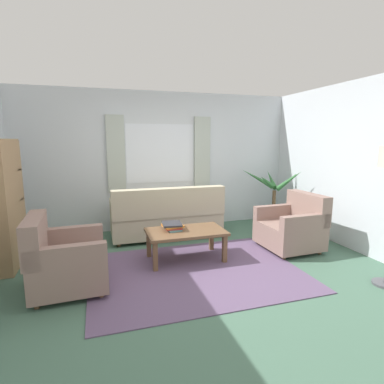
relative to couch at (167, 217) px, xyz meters
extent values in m
plane|color=#476B56|center=(0.04, -1.54, -0.37)|extent=(6.24, 6.24, 0.00)
cube|color=silver|center=(0.04, 0.72, 0.93)|extent=(5.32, 0.12, 2.60)
cube|color=silver|center=(2.70, -1.54, 0.93)|extent=(0.12, 4.40, 2.60)
cube|color=white|center=(0.04, 0.66, 1.08)|extent=(1.30, 0.01, 1.10)
cube|color=#B2BCB2|center=(-0.79, 0.63, 1.08)|extent=(0.32, 0.06, 1.40)
cube|color=#B2BCB2|center=(0.87, 0.63, 1.08)|extent=(0.32, 0.06, 1.40)
cube|color=#604C6B|center=(0.04, -1.54, -0.36)|extent=(2.68, 2.04, 0.01)
cube|color=#BCB293|center=(0.00, 0.07, -0.12)|extent=(1.90, 0.80, 0.38)
cube|color=#BCB293|center=(0.00, -0.25, 0.31)|extent=(1.90, 0.20, 0.48)
cube|color=#BCB293|center=(0.87, 0.07, 0.19)|extent=(0.16, 0.80, 0.24)
cube|color=#BCB293|center=(-0.87, 0.07, 0.19)|extent=(0.16, 0.80, 0.24)
cylinder|color=brown|center=(0.85, 0.37, -0.34)|extent=(0.06, 0.06, 0.06)
cylinder|color=brown|center=(-0.85, 0.37, -0.34)|extent=(0.06, 0.06, 0.06)
cylinder|color=brown|center=(0.85, -0.23, -0.34)|extent=(0.06, 0.06, 0.06)
cylinder|color=brown|center=(-0.85, -0.23, -0.34)|extent=(0.06, 0.06, 0.06)
cube|color=gray|center=(-1.48, -1.53, -0.13)|extent=(0.84, 0.87, 0.36)
cube|color=gray|center=(-1.81, -1.55, 0.28)|extent=(0.22, 0.85, 0.46)
cube|color=gray|center=(-1.47, -1.89, 0.16)|extent=(0.80, 0.16, 0.22)
cube|color=gray|center=(-1.50, -1.17, 0.16)|extent=(0.80, 0.16, 0.22)
cylinder|color=brown|center=(-1.15, -1.86, -0.34)|extent=(0.05, 0.05, 0.06)
cylinder|color=brown|center=(-1.18, -1.18, -0.34)|extent=(0.05, 0.05, 0.06)
cylinder|color=brown|center=(-1.79, -1.89, -0.34)|extent=(0.05, 0.05, 0.06)
cylinder|color=brown|center=(-1.82, -1.21, -0.34)|extent=(0.05, 0.05, 0.06)
cube|color=gray|center=(1.69, -1.16, -0.13)|extent=(0.83, 0.87, 0.36)
cube|color=gray|center=(2.02, -1.15, 0.28)|extent=(0.21, 0.85, 0.46)
cube|color=gray|center=(1.68, -0.80, 0.16)|extent=(0.80, 0.15, 0.22)
cube|color=gray|center=(1.71, -1.52, 0.16)|extent=(0.80, 0.15, 0.22)
cylinder|color=brown|center=(1.36, -0.83, -0.34)|extent=(0.05, 0.05, 0.06)
cylinder|color=brown|center=(1.39, -1.51, -0.34)|extent=(0.05, 0.05, 0.06)
cylinder|color=brown|center=(2.00, -0.81, -0.34)|extent=(0.05, 0.05, 0.06)
cylinder|color=brown|center=(2.03, -1.49, -0.34)|extent=(0.05, 0.05, 0.06)
cube|color=brown|center=(0.03, -1.10, 0.05)|extent=(1.10, 0.64, 0.04)
cube|color=brown|center=(-0.46, -1.36, -0.17)|extent=(0.06, 0.06, 0.40)
cube|color=brown|center=(0.52, -1.36, -0.17)|extent=(0.06, 0.06, 0.40)
cube|color=brown|center=(-0.46, -0.84, -0.17)|extent=(0.06, 0.06, 0.40)
cube|color=brown|center=(0.52, -0.84, -0.17)|extent=(0.06, 0.06, 0.40)
cube|color=#5B8E93|center=(-0.14, -1.01, 0.08)|extent=(0.22, 0.31, 0.03)
cube|color=#B23833|center=(-0.14, -1.01, 0.11)|extent=(0.23, 0.27, 0.02)
cube|color=orange|center=(-0.14, -1.02, 0.13)|extent=(0.30, 0.28, 0.03)
cube|color=#2D2D33|center=(-0.15, -1.00, 0.16)|extent=(0.30, 0.34, 0.02)
cylinder|color=#56565B|center=(2.22, 0.11, -0.22)|extent=(0.32, 0.32, 0.29)
cylinder|color=brown|center=(2.22, 0.11, 0.14)|extent=(0.07, 0.07, 0.42)
cone|color=#38753D|center=(2.48, 0.06, 0.54)|extent=(0.50, 0.19, 0.42)
cone|color=#38753D|center=(2.29, 0.37, 0.54)|extent=(0.21, 0.51, 0.40)
cone|color=#38753D|center=(1.91, 0.25, 0.59)|extent=(0.61, 0.40, 0.43)
cone|color=#38753D|center=(1.95, -0.03, 0.56)|extent=(0.54, 0.41, 0.35)
cone|color=#38753D|center=(2.32, -0.21, 0.58)|extent=(0.24, 0.60, 0.49)
cube|color=#A87F56|center=(-2.34, -0.11, 0.48)|extent=(0.30, 0.04, 1.70)
cube|color=#A87F56|center=(-2.20, -0.56, 0.48)|extent=(0.02, 0.90, 1.70)
cube|color=#A87F56|center=(-2.34, -0.56, -0.36)|extent=(0.30, 0.86, 0.02)
cube|color=#A87F56|center=(-2.34, -0.56, 0.07)|extent=(0.30, 0.86, 0.02)
cube|color=#A87F56|center=(-2.34, -0.56, 0.49)|extent=(0.30, 0.86, 0.02)
cube|color=#A87F56|center=(-2.34, -0.56, 0.92)|extent=(0.30, 0.86, 0.02)
cube|color=#387F4C|center=(-2.34, -0.21, 0.18)|extent=(0.23, 0.09, 0.21)
cube|color=#2D2D33|center=(-2.34, -0.30, 0.19)|extent=(0.25, 0.06, 0.23)
cube|color=#B23833|center=(-2.34, -0.38, 0.21)|extent=(0.23, 0.08, 0.27)
cube|color=orange|center=(-2.34, -0.48, 0.17)|extent=(0.24, 0.09, 0.19)
cube|color=#2D2D33|center=(-2.34, -0.57, 0.20)|extent=(0.27, 0.07, 0.25)
cube|color=#2D2D33|center=(-2.34, -0.64, 0.18)|extent=(0.25, 0.05, 0.21)
cube|color=gold|center=(-2.34, -0.72, 0.17)|extent=(0.24, 0.06, 0.19)
cube|color=#387F4C|center=(-2.34, -0.79, 0.18)|extent=(0.28, 0.06, 0.21)
camera|label=1|loc=(-1.12, -5.11, 1.34)|focal=28.52mm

